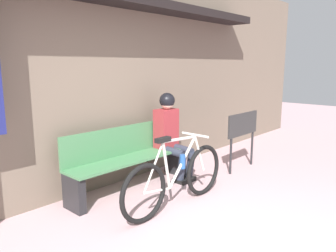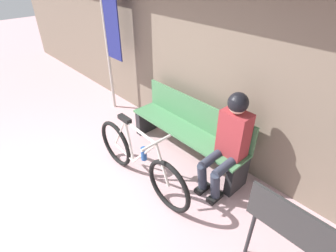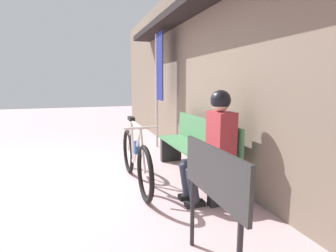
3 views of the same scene
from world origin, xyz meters
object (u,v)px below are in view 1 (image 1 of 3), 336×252
(bicycle, at_px, (177,178))
(signboard, at_px, (243,128))
(park_bench_near, at_px, (129,160))
(person_seated, at_px, (170,130))

(bicycle, bearing_deg, signboard, 5.42)
(park_bench_near, distance_m, signboard, 1.96)
(park_bench_near, bearing_deg, signboard, -21.11)
(park_bench_near, relative_size, signboard, 2.03)
(bicycle, distance_m, signboard, 1.85)
(signboard, bearing_deg, park_bench_near, 158.89)
(park_bench_near, height_order, signboard, signboard)
(person_seated, xyz_separation_m, signboard, (1.08, -0.60, -0.05))
(person_seated, relative_size, signboard, 1.38)
(bicycle, bearing_deg, park_bench_near, 89.71)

